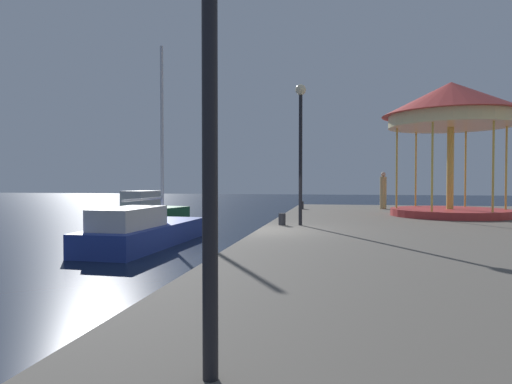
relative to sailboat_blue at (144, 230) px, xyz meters
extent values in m
plane|color=black|center=(4.25, -1.07, -0.56)|extent=(120.00, 120.00, 0.00)
cube|color=#5B564F|center=(10.91, -1.07, -0.16)|extent=(13.32, 29.36, 0.80)
cube|color=navy|center=(0.01, 0.28, -0.18)|extent=(2.22, 6.70, 0.75)
cube|color=beige|center=(-0.04, -1.06, 0.53)|extent=(1.49, 2.97, 0.67)
cylinder|color=silver|center=(0.06, 1.53, 3.51)|extent=(0.12, 0.12, 6.64)
cylinder|color=silver|center=(0.00, 0.04, 1.09)|extent=(0.19, 2.99, 0.08)
cube|color=#236638|center=(-3.67, 9.17, -0.18)|extent=(3.04, 4.87, 0.75)
cube|color=beige|center=(-3.89, 8.28, 0.69)|extent=(1.84, 2.27, 0.99)
cube|color=#4C6070|center=(-3.65, 9.25, 0.89)|extent=(1.19, 0.39, 0.45)
cylinder|color=#B23333|center=(11.30, 5.48, 0.39)|extent=(4.85, 4.85, 0.30)
cylinder|color=gold|center=(11.30, 5.48, 2.27)|extent=(0.28, 0.28, 3.44)
cylinder|color=#F2E099|center=(11.30, 5.48, 4.24)|extent=(5.08, 5.08, 0.50)
cone|color=#C63D38|center=(11.30, 5.48, 5.19)|extent=(5.65, 5.65, 1.40)
cylinder|color=gold|center=(13.48, 5.48, 2.27)|extent=(0.08, 0.08, 3.44)
cylinder|color=gold|center=(12.39, 7.36, 2.27)|extent=(0.08, 0.08, 3.44)
cylinder|color=gold|center=(10.22, 7.36, 2.27)|extent=(0.08, 0.08, 3.44)
cylinder|color=gold|center=(9.13, 5.48, 2.27)|extent=(0.08, 0.08, 3.44)
cylinder|color=gold|center=(10.22, 3.60, 2.27)|extent=(0.08, 0.08, 3.44)
cylinder|color=gold|center=(12.39, 3.60, 2.27)|extent=(0.08, 0.08, 3.44)
cylinder|color=black|center=(5.75, -11.34, 2.29)|extent=(0.12, 0.12, 4.10)
cylinder|color=black|center=(5.42, 0.40, 2.42)|extent=(0.12, 0.12, 4.34)
sphere|color=#F9E5B2|center=(5.42, 0.40, 4.77)|extent=(0.36, 0.36, 0.36)
cylinder|color=#2D2D33|center=(4.81, 0.37, 0.44)|extent=(0.24, 0.24, 0.40)
cylinder|color=#2D2D33|center=(4.70, 9.17, 0.44)|extent=(0.24, 0.24, 0.40)
cylinder|color=#2D2D33|center=(4.74, 9.03, 0.44)|extent=(0.24, 0.24, 0.40)
cylinder|color=tan|center=(8.98, 9.82, 1.10)|extent=(0.34, 0.34, 1.71)
sphere|color=tan|center=(8.98, 9.82, 2.07)|extent=(0.24, 0.24, 0.24)
camera|label=1|loc=(6.70, -14.57, 1.75)|focal=31.38mm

